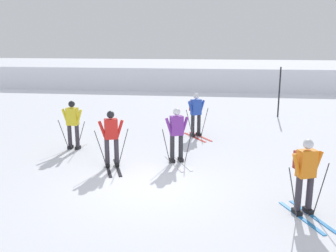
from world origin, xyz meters
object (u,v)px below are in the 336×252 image
skier_yellow (73,124)px  skier_red (111,136)px  skier_purple (177,134)px  trail_marker_pole (279,92)px  skier_orange (305,173)px  skier_blue (196,112)px

skier_yellow → skier_red: bearing=-41.0°
skier_purple → skier_yellow: same height
trail_marker_pole → skier_orange: bearing=-95.8°
skier_blue → trail_marker_pole: trail_marker_pole is taller
skier_red → skier_orange: size_ratio=1.00×
skier_orange → trail_marker_pole: trail_marker_pole is taller
skier_blue → skier_yellow: bearing=-150.0°
skier_purple → trail_marker_pole: 8.64m
skier_yellow → trail_marker_pole: trail_marker_pole is taller
skier_purple → skier_yellow: 3.80m
skier_red → trail_marker_pole: (6.10, 8.19, 0.26)m
skier_orange → skier_yellow: bearing=148.9°
skier_blue → skier_purple: bearing=-97.0°
skier_blue → skier_orange: size_ratio=1.00×
skier_blue → skier_purple: 3.30m
skier_yellow → trail_marker_pole: bearing=40.0°
skier_yellow → trail_marker_pole: 10.31m
skier_orange → trail_marker_pole: bearing=84.2°
skier_purple → trail_marker_pole: (4.21, 7.54, 0.30)m
skier_purple → trail_marker_pole: trail_marker_pole is taller
skier_orange → skier_purple: bearing=134.4°
skier_purple → skier_red: (-1.89, -0.65, 0.04)m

